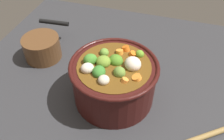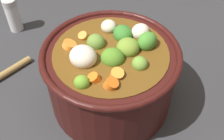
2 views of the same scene
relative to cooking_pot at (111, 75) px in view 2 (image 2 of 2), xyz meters
name	(u,v)px [view 2 (image 2 of 2)]	position (x,y,z in m)	size (l,w,h in m)	color
ground_plane	(111,98)	(0.00, 0.00, -0.08)	(1.10, 1.10, 0.00)	#2D2D30
cooking_pot	(111,75)	(0.00, 0.00, 0.00)	(0.27, 0.27, 0.17)	#38110F
salt_shaker	(13,15)	(-0.29, -0.22, -0.03)	(0.04, 0.04, 0.10)	silver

